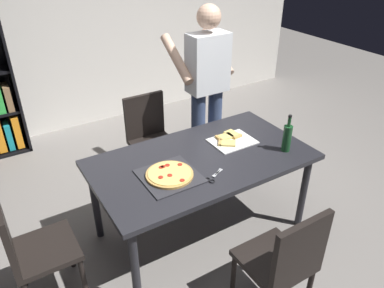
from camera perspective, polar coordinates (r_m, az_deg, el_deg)
name	(u,v)px	position (r m, az deg, el deg)	size (l,w,h in m)	color
ground_plane	(201,229)	(3.40, 1.36, -12.85)	(12.00, 12.00, 0.00)	gray
back_wall	(86,14)	(4.95, -15.82, 18.48)	(6.40, 0.10, 2.80)	silver
dining_table	(202,165)	(2.98, 1.51, -3.24)	(1.72, 0.95, 0.75)	#232328
chair_near_camera	(285,260)	(2.52, 13.94, -16.74)	(0.42, 0.42, 0.90)	black
chair_far_side	(150,134)	(3.79, -6.45, 1.52)	(0.42, 0.42, 0.90)	black
chair_left_end	(29,246)	(2.75, -23.64, -14.05)	(0.42, 0.42, 0.90)	black
person_serving_pizza	(206,85)	(3.64, 2.22, 8.93)	(0.55, 0.54, 1.75)	#38476B
pepperoni_pizza_on_tray	(170,175)	(2.72, -3.44, -4.72)	(0.41, 0.41, 0.04)	#2D2D33
pizza_slices_on_towel	(230,140)	(3.17, 5.86, 0.64)	(0.36, 0.29, 0.03)	white
wine_bottle	(287,137)	(3.07, 14.29, 0.97)	(0.07, 0.07, 0.32)	#194723
kitchen_scissors	(212,178)	(2.71, 3.13, -5.12)	(0.20, 0.13, 0.01)	silver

